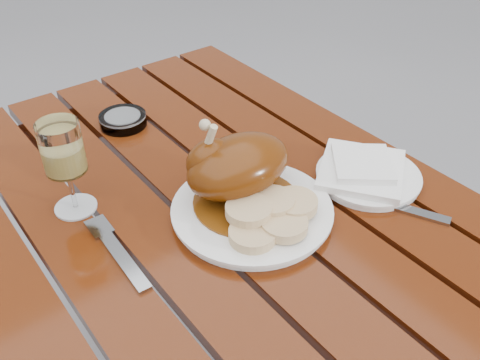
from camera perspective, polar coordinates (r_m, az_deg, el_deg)
name	(u,v)px	position (r m, az deg, el deg)	size (l,w,h in m)	color
table	(224,345)	(1.20, -1.74, -17.14)	(0.80, 1.20, 0.75)	#60260B
dinner_plate	(252,211)	(0.91, 1.29, -3.33)	(0.28, 0.28, 0.02)	white
roast_duck	(235,166)	(0.91, -0.55, 1.47)	(0.20, 0.19, 0.14)	#63320B
bread_dumplings	(271,215)	(0.87, 3.29, -3.72)	(0.17, 0.13, 0.03)	#E3BE8A
wine_glass	(67,168)	(0.92, -18.00, 1.20)	(0.07, 0.07, 0.17)	#CFB95E
side_plate	(368,177)	(1.02, 13.51, 0.35)	(0.19, 0.19, 0.02)	white
napkin	(361,170)	(1.01, 12.83, 1.08)	(0.16, 0.15, 0.01)	white
ashtray	(123,120)	(1.18, -12.38, 6.28)	(0.10, 0.10, 0.03)	#B2B7BC
fork	(120,255)	(0.86, -12.69, -7.82)	(0.02, 0.18, 0.01)	gray
knife	(389,205)	(0.97, 15.62, -2.54)	(0.02, 0.21, 0.01)	gray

